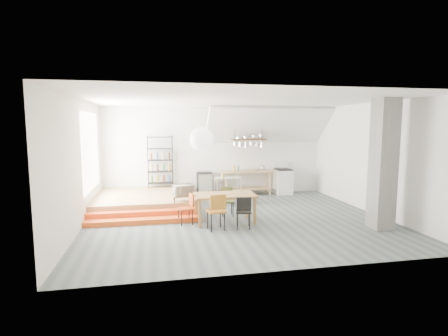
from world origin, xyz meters
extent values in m
plane|color=#4A5456|center=(0.00, 0.00, 0.00)|extent=(8.00, 8.00, 0.00)
cube|color=silver|center=(0.00, 3.50, 1.60)|extent=(8.00, 0.04, 3.20)
cube|color=silver|center=(-4.00, 0.00, 1.60)|extent=(0.04, 7.00, 3.20)
cube|color=silver|center=(4.00, 0.00, 1.60)|extent=(0.04, 7.00, 3.20)
cube|color=white|center=(0.00, 0.00, 3.20)|extent=(8.00, 7.00, 0.02)
cube|color=white|center=(1.80, 2.90, 2.55)|extent=(4.40, 1.44, 1.32)
cube|color=white|center=(-3.98, 1.50, 1.80)|extent=(0.02, 2.50, 2.20)
cube|color=#9B724D|center=(-2.50, 2.00, 0.20)|extent=(3.00, 3.00, 0.40)
cube|color=#E5541A|center=(-2.50, 0.05, 0.07)|extent=(3.00, 0.35, 0.13)
cube|color=#E5541A|center=(-2.50, 0.40, 0.13)|extent=(3.00, 0.35, 0.27)
cube|color=slate|center=(3.30, -1.50, 1.60)|extent=(0.50, 0.50, 3.20)
cube|color=#9B724D|center=(1.10, 3.15, 0.88)|extent=(1.80, 0.60, 0.06)
cube|color=#9B724D|center=(1.10, 3.15, 0.25)|extent=(1.70, 0.55, 0.04)
cube|color=#9B724D|center=(1.92, 3.37, 0.43)|extent=(0.06, 0.06, 0.86)
cube|color=#9B724D|center=(0.28, 3.37, 0.43)|extent=(0.06, 0.06, 0.86)
cube|color=#9B724D|center=(1.92, 2.93, 0.43)|extent=(0.06, 0.06, 0.86)
cube|color=#9B724D|center=(0.28, 2.93, 0.43)|extent=(0.06, 0.06, 0.86)
cube|color=white|center=(2.50, 3.15, 0.45)|extent=(0.60, 0.60, 0.90)
cube|color=black|center=(2.50, 3.15, 0.92)|extent=(0.58, 0.58, 0.03)
cube|color=white|center=(2.50, 3.43, 1.05)|extent=(0.60, 0.05, 0.25)
cylinder|color=black|center=(2.64, 3.29, 0.94)|extent=(0.18, 0.18, 0.02)
cylinder|color=black|center=(2.36, 3.29, 0.94)|extent=(0.18, 0.18, 0.02)
cylinder|color=black|center=(2.64, 3.01, 0.94)|extent=(0.18, 0.18, 0.02)
cylinder|color=black|center=(2.36, 3.01, 0.94)|extent=(0.18, 0.18, 0.02)
cube|color=#41271A|center=(1.10, 2.95, 2.05)|extent=(1.20, 0.50, 0.05)
cylinder|color=black|center=(0.60, 2.95, 2.62)|extent=(0.02, 0.02, 1.15)
cylinder|color=black|center=(1.60, 2.95, 2.62)|extent=(0.02, 0.02, 1.15)
cylinder|color=silver|center=(0.60, 2.90, 1.91)|extent=(0.16, 0.16, 0.12)
cylinder|color=silver|center=(0.80, 2.90, 1.89)|extent=(0.20, 0.20, 0.16)
cylinder|color=silver|center=(1.00, 2.90, 1.87)|extent=(0.16, 0.16, 0.20)
cylinder|color=silver|center=(1.20, 2.90, 1.91)|extent=(0.20, 0.20, 0.12)
cylinder|color=silver|center=(1.40, 2.90, 1.89)|extent=(0.16, 0.16, 0.16)
cylinder|color=silver|center=(1.60, 2.90, 1.87)|extent=(0.20, 0.20, 0.20)
cylinder|color=black|center=(-1.58, 3.38, 1.30)|extent=(0.02, 0.02, 1.80)
cylinder|color=black|center=(-2.42, 3.38, 1.30)|extent=(0.02, 0.02, 1.80)
cylinder|color=black|center=(-1.58, 3.02, 1.30)|extent=(0.02, 0.02, 1.80)
cylinder|color=black|center=(-2.42, 3.02, 1.30)|extent=(0.02, 0.02, 1.80)
cube|color=black|center=(-2.00, 3.20, 0.55)|extent=(0.88, 0.38, 0.02)
cube|color=black|center=(-2.00, 3.20, 0.95)|extent=(0.88, 0.38, 0.02)
cube|color=black|center=(-2.00, 3.20, 1.35)|extent=(0.88, 0.38, 0.02)
cube|color=black|center=(-2.00, 3.20, 1.75)|extent=(0.88, 0.38, 0.02)
cube|color=black|center=(-2.00, 3.20, 2.15)|extent=(0.88, 0.38, 0.03)
cylinder|color=#448836|center=(-2.00, 3.20, 0.69)|extent=(0.07, 0.07, 0.24)
cylinder|color=#A5951B|center=(-2.00, 3.20, 1.09)|extent=(0.07, 0.07, 0.24)
cylinder|color=maroon|center=(-2.00, 3.20, 1.49)|extent=(0.07, 0.07, 0.24)
cube|color=#9B724D|center=(-1.40, 0.75, 0.55)|extent=(0.60, 0.40, 0.03)
cylinder|color=black|center=(-1.13, 0.92, 0.47)|extent=(0.02, 0.02, 0.13)
cylinder|color=black|center=(-1.67, 0.92, 0.47)|extent=(0.02, 0.02, 0.13)
cylinder|color=black|center=(-1.13, 0.58, 0.47)|extent=(0.02, 0.02, 0.13)
cylinder|color=black|center=(-1.67, 0.58, 0.47)|extent=(0.02, 0.02, 0.13)
sphere|color=white|center=(-1.00, -0.22, 2.20)|extent=(0.60, 0.60, 0.60)
cube|color=olive|center=(-0.40, -0.22, 0.72)|extent=(1.59, 0.90, 0.06)
cube|color=olive|center=(0.32, 0.15, 0.35)|extent=(0.07, 0.07, 0.69)
cube|color=olive|center=(-1.11, 0.16, 0.35)|extent=(0.07, 0.07, 0.69)
cube|color=olive|center=(0.31, -0.60, 0.35)|extent=(0.07, 0.07, 0.69)
cube|color=olive|center=(-1.11, -0.59, 0.35)|extent=(0.07, 0.07, 0.69)
cube|color=#AE6A1D|center=(-0.75, -0.86, 0.47)|extent=(0.46, 0.46, 0.04)
cube|color=#AE6A1D|center=(-0.72, -1.05, 0.73)|extent=(0.40, 0.09, 0.36)
cylinder|color=black|center=(-0.89, -1.05, 0.23)|extent=(0.03, 0.03, 0.46)
cylinder|color=black|center=(-0.56, -1.00, 0.23)|extent=(0.03, 0.03, 0.46)
cylinder|color=black|center=(-0.93, -0.72, 0.23)|extent=(0.03, 0.03, 0.46)
cylinder|color=black|center=(-0.60, -0.67, 0.23)|extent=(0.03, 0.03, 0.46)
cube|color=black|center=(-0.05, -0.86, 0.42)|extent=(0.44, 0.44, 0.04)
cube|color=black|center=(-0.09, -1.03, 0.65)|extent=(0.35, 0.11, 0.33)
cylinder|color=black|center=(-0.23, -0.98, 0.21)|extent=(0.03, 0.03, 0.41)
cylinder|color=black|center=(0.06, -1.04, 0.21)|extent=(0.03, 0.03, 0.41)
cylinder|color=black|center=(-0.17, -0.69, 0.21)|extent=(0.03, 0.03, 0.41)
cylinder|color=black|center=(0.12, -0.75, 0.21)|extent=(0.03, 0.03, 0.41)
cube|color=brown|center=(-0.19, 0.42, 0.41)|extent=(0.39, 0.39, 0.04)
cube|color=brown|center=(-0.18, 0.59, 0.64)|extent=(0.35, 0.06, 0.32)
cylinder|color=black|center=(-0.04, 0.56, 0.20)|extent=(0.03, 0.03, 0.40)
cylinder|color=black|center=(-0.33, 0.58, 0.20)|extent=(0.03, 0.03, 0.40)
cylinder|color=black|center=(-0.06, 0.27, 0.20)|extent=(0.03, 0.03, 0.40)
cylinder|color=black|center=(-0.35, 0.29, 0.20)|extent=(0.03, 0.03, 0.40)
cube|color=#A53E17|center=(-1.43, -0.21, 0.41)|extent=(0.42, 0.42, 0.04)
cube|color=#A53E17|center=(-1.27, -0.18, 0.63)|extent=(0.10, 0.34, 0.32)
cylinder|color=black|center=(-1.27, -0.33, 0.20)|extent=(0.03, 0.03, 0.40)
cylinder|color=black|center=(-1.32, -0.04, 0.20)|extent=(0.03, 0.03, 0.40)
cylinder|color=black|center=(-1.55, -0.38, 0.20)|extent=(0.03, 0.03, 0.40)
cylinder|color=black|center=(-1.60, -0.10, 0.20)|extent=(0.03, 0.03, 0.40)
cube|color=silver|center=(0.14, 1.82, 0.86)|extent=(0.89, 0.50, 0.04)
cube|color=silver|center=(0.14, 1.82, 0.29)|extent=(0.89, 0.50, 0.03)
cylinder|color=silver|center=(0.54, 2.04, 0.44)|extent=(0.03, 0.03, 0.84)
sphere|color=black|center=(0.54, 2.04, 0.04)|extent=(0.08, 0.08, 0.08)
cylinder|color=silver|center=(-0.28, 2.03, 0.44)|extent=(0.03, 0.03, 0.84)
sphere|color=black|center=(-0.28, 2.03, 0.04)|extent=(0.08, 0.08, 0.08)
cylinder|color=silver|center=(0.55, 1.61, 0.44)|extent=(0.03, 0.03, 0.84)
sphere|color=black|center=(0.55, 1.61, 0.04)|extent=(0.08, 0.08, 0.08)
cylinder|color=silver|center=(-0.27, 1.60, 0.44)|extent=(0.03, 0.03, 0.84)
sphere|color=black|center=(-0.27, 1.60, 0.04)|extent=(0.08, 0.08, 0.08)
cube|color=black|center=(-0.45, 3.20, 0.44)|extent=(0.51, 0.51, 0.87)
imported|color=beige|center=(-1.40, 0.75, 0.72)|extent=(0.62, 0.47, 0.31)
imported|color=silver|center=(1.48, 3.10, 0.94)|extent=(0.23, 0.23, 0.05)
camera|label=1|loc=(-2.17, -9.06, 2.54)|focal=28.00mm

